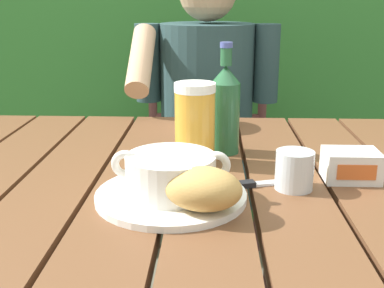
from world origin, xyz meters
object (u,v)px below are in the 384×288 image
(soup_bowl, at_px, (170,173))
(butter_tub, at_px, (350,165))
(person_eating, at_px, (205,113))
(beer_bottle, at_px, (225,108))
(chair_near_diner, at_px, (206,164))
(beer_glass, at_px, (194,124))
(bread_roll, at_px, (202,188))
(water_glass_small, at_px, (294,170))
(diner_bowl, at_px, (205,115))
(serving_plate, at_px, (170,195))
(table_knife, at_px, (252,184))

(soup_bowl, bearing_deg, butter_tub, 17.43)
(person_eating, bearing_deg, beer_bottle, -85.05)
(chair_near_diner, xyz_separation_m, beer_glass, (-0.02, -0.85, 0.39))
(person_eating, xyz_separation_m, butter_tub, (0.29, -0.73, 0.07))
(soup_bowl, relative_size, bread_roll, 1.39)
(chair_near_diner, xyz_separation_m, butter_tub, (0.28, -0.93, 0.33))
(bread_roll, height_order, water_glass_small, bread_roll)
(chair_near_diner, relative_size, beer_bottle, 3.79)
(diner_bowl, bearing_deg, bread_roll, -89.67)
(diner_bowl, bearing_deg, soup_bowl, -96.13)
(water_glass_small, bearing_deg, serving_plate, -165.83)
(diner_bowl, bearing_deg, beer_glass, -93.48)
(chair_near_diner, bearing_deg, table_knife, -84.41)
(person_eating, distance_m, table_knife, 0.78)
(water_glass_small, bearing_deg, diner_bowl, 111.06)
(bread_roll, bearing_deg, serving_plate, 130.60)
(table_knife, height_order, diner_bowl, diner_bowl)
(chair_near_diner, height_order, serving_plate, chair_near_diner)
(beer_glass, distance_m, butter_tub, 0.32)
(bread_roll, distance_m, beer_glass, 0.26)
(bread_roll, bearing_deg, water_glass_small, 36.34)
(bread_roll, distance_m, butter_tub, 0.33)
(butter_tub, bearing_deg, chair_near_diner, 106.96)
(chair_near_diner, height_order, butter_tub, chair_near_diner)
(beer_glass, relative_size, beer_bottle, 0.69)
(bread_roll, bearing_deg, beer_glass, 94.71)
(beer_bottle, relative_size, table_knife, 1.68)
(beer_bottle, bearing_deg, serving_plate, -110.25)
(person_eating, height_order, bread_roll, person_eating)
(beer_glass, bearing_deg, diner_bowl, 86.52)
(serving_plate, bearing_deg, person_eating, 86.58)
(beer_glass, bearing_deg, person_eating, 88.64)
(soup_bowl, height_order, water_glass_small, soup_bowl)
(chair_near_diner, bearing_deg, bread_roll, -89.83)
(water_glass_small, height_order, table_knife, water_glass_small)
(person_eating, xyz_separation_m, table_knife, (0.10, -0.77, 0.05))
(beer_glass, bearing_deg, chair_near_diner, 88.77)
(serving_plate, relative_size, bread_roll, 1.79)
(soup_bowl, distance_m, beer_bottle, 0.29)
(beer_bottle, relative_size, butter_tub, 2.40)
(person_eating, height_order, beer_glass, person_eating)
(person_eating, xyz_separation_m, soup_bowl, (-0.05, -0.84, 0.09))
(chair_near_diner, bearing_deg, butter_tub, -73.04)
(bread_roll, bearing_deg, person_eating, 90.39)
(chair_near_diner, relative_size, table_knife, 6.35)
(soup_bowl, relative_size, water_glass_small, 2.87)
(diner_bowl, bearing_deg, person_eating, 90.47)
(chair_near_diner, bearing_deg, water_glass_small, -80.28)
(beer_bottle, height_order, table_knife, beer_bottle)
(soup_bowl, distance_m, beer_glass, 0.20)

